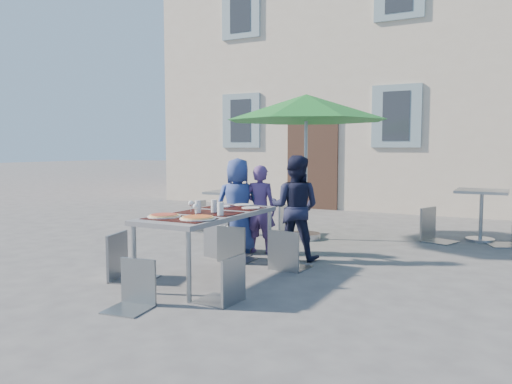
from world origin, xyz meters
The scene contains 22 objects.
ground centered at (0.00, 0.00, 0.00)m, with size 90.00×90.00×0.00m, color #49494B.
building centered at (0.00, 11.50, 4.85)m, with size 13.60×8.20×11.10m.
dining_table centered at (-0.59, 0.76, 0.70)m, with size 0.80×1.85×0.76m.
pizza_near_left centered at (-0.80, 0.23, 0.77)m, with size 0.35×0.35×0.03m.
pizza_near_right centered at (-0.39, 0.26, 0.77)m, with size 0.37×0.37×0.03m.
glassware centered at (-0.55, 0.68, 0.83)m, with size 0.54×0.37×0.15m.
place_settings centered at (-0.58, 1.42, 0.76)m, with size 0.67×0.49×0.01m.
child_0 centered at (-1.02, 2.17, 0.67)m, with size 0.66×0.43×1.34m, color navy.
child_1 centered at (-0.71, 2.26, 0.62)m, with size 0.46×0.30×1.25m, color #563A77.
child_2 centered at (-0.12, 2.13, 0.69)m, with size 0.67×0.39×1.39m, color #161932.
chair_0 centered at (-1.03, 1.75, 0.62)m, with size 0.56×0.57×1.06m.
chair_1 centered at (-0.75, 1.60, 0.53)m, with size 0.42×0.42×0.91m.
chair_2 centered at (0.04, 1.53, 0.55)m, with size 0.44×0.45×0.94m.
chair_3 centered at (-1.38, 0.27, 0.59)m, with size 0.54×0.54×1.00m.
chair_4 centered at (0.06, 0.06, 0.50)m, with size 0.41×0.40×0.87m.
chair_5 centered at (-0.62, -0.46, 0.49)m, with size 0.42×0.43×0.84m.
patio_umbrella centered at (-0.57, 3.58, 2.11)m, with size 2.61×2.61×2.34m.
cafe_table_0 centered at (-1.84, 3.33, 0.52)m, with size 0.70×0.70×0.75m.
bg_chair_l_0 centered at (-2.48, 3.47, 0.60)m, with size 0.48×0.48×1.02m.
bg_chair_r_0 centered at (-1.18, 3.78, 0.56)m, with size 0.49×0.48×0.96m.
cafe_table_1 centered at (1.98, 4.72, 0.59)m, with size 0.77×0.77×0.82m.
bg_chair_l_1 centered at (1.33, 4.36, 0.60)m, with size 0.58×0.58×1.02m.
Camera 1 is at (2.52, -3.93, 1.48)m, focal length 35.00 mm.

